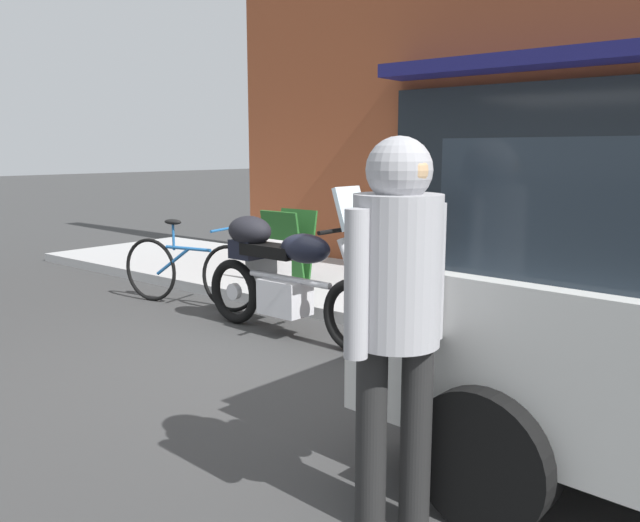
# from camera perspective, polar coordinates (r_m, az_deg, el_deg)

# --- Properties ---
(ground_plane) EXTENTS (80.00, 80.00, 0.00)m
(ground_plane) POSITION_cam_1_polar(r_m,az_deg,el_deg) (5.28, -3.18, -8.71)
(ground_plane) COLOR #363636
(touring_motorcycle) EXTENTS (2.11, 0.70, 1.40)m
(touring_motorcycle) POSITION_cam_1_polar(r_m,az_deg,el_deg) (5.83, -3.54, -0.80)
(touring_motorcycle) COLOR black
(touring_motorcycle) RESTS_ON ground_plane
(parked_bicycle) EXTENTS (1.77, 0.55, 0.95)m
(parked_bicycle) POSITION_cam_1_polar(r_m,az_deg,el_deg) (7.06, -11.73, -0.90)
(parked_bicycle) COLOR black
(parked_bicycle) RESTS_ON ground_plane
(pedestrian_walking) EXTENTS (0.45, 0.55, 1.74)m
(pedestrian_walking) POSITION_cam_1_polar(r_m,az_deg,el_deg) (2.73, 6.91, -2.64)
(pedestrian_walking) COLOR black
(pedestrian_walking) RESTS_ON ground_plane
(sandwich_board_sign) EXTENTS (0.55, 0.40, 0.87)m
(sandwich_board_sign) POSITION_cam_1_polar(r_m,az_deg,el_deg) (7.50, -2.79, 1.26)
(sandwich_board_sign) COLOR #1E511E
(sandwich_board_sign) RESTS_ON sidewalk_curb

